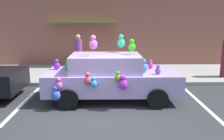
% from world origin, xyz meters
% --- Properties ---
extents(ground_plane, '(60.00, 60.00, 0.00)m').
position_xyz_m(ground_plane, '(0.00, 0.00, 0.00)').
color(ground_plane, '#2D2D30').
extents(sidewalk, '(24.00, 4.00, 0.15)m').
position_xyz_m(sidewalk, '(0.00, 5.00, 0.07)').
color(sidewalk, gray).
rests_on(sidewalk, ground).
extents(storefront_building, '(24.00, 1.25, 6.40)m').
position_xyz_m(storefront_building, '(-0.01, 7.14, 3.19)').
color(storefront_building, brown).
rests_on(storefront_building, ground).
extents(parking_stripe_front, '(0.12, 3.60, 0.01)m').
position_xyz_m(parking_stripe_front, '(3.33, 1.00, 0.00)').
color(parking_stripe_front, silver).
rests_on(parking_stripe_front, ground).
extents(parking_stripe_rear, '(0.12, 3.60, 0.01)m').
position_xyz_m(parking_stripe_rear, '(-2.45, 1.00, 0.00)').
color(parking_stripe_rear, silver).
rests_on(parking_stripe_rear, ground).
extents(plush_covered_car, '(4.38, 2.11, 2.20)m').
position_xyz_m(plush_covered_car, '(0.38, 1.33, 0.80)').
color(plush_covered_car, '#AF97C9').
rests_on(plush_covered_car, ground).
extents(teddy_bear_on_sidewalk, '(0.35, 0.29, 0.67)m').
position_xyz_m(teddy_bear_on_sidewalk, '(0.02, 3.80, 0.46)').
color(teddy_bear_on_sidewalk, pink).
rests_on(teddy_bear_on_sidewalk, sidewalk).
extents(pedestrian_near_shopfront, '(0.35, 0.35, 1.87)m').
position_xyz_m(pedestrian_near_shopfront, '(-1.04, 4.34, 1.02)').
color(pedestrian_near_shopfront, '#913785').
rests_on(pedestrian_near_shopfront, sidewalk).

